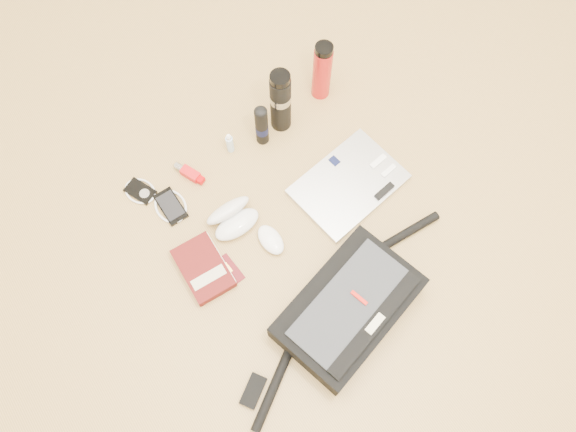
{
  "coord_description": "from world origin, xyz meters",
  "views": [
    {
      "loc": [
        -0.37,
        -0.47,
        1.77
      ],
      "look_at": [
        0.02,
        0.11,
        0.06
      ],
      "focal_mm": 35.0,
      "sensor_mm": 36.0,
      "label": 1
    }
  ],
  "objects_px": {
    "messenger_bag": "(348,309)",
    "thermos_red": "(322,71)",
    "laptop": "(349,184)",
    "book": "(204,268)",
    "thermos_black": "(281,101)"
  },
  "relations": [
    {
      "from": "laptop",
      "to": "thermos_black",
      "type": "bearing_deg",
      "value": 90.91
    },
    {
      "from": "messenger_bag",
      "to": "thermos_red",
      "type": "height_order",
      "value": "thermos_red"
    },
    {
      "from": "messenger_bag",
      "to": "laptop",
      "type": "distance_m",
      "value": 0.45
    },
    {
      "from": "thermos_black",
      "to": "thermos_red",
      "type": "bearing_deg",
      "value": 8.66
    },
    {
      "from": "book",
      "to": "laptop",
      "type": "bearing_deg",
      "value": 0.86
    },
    {
      "from": "laptop",
      "to": "thermos_red",
      "type": "bearing_deg",
      "value": 61.02
    },
    {
      "from": "book",
      "to": "thermos_black",
      "type": "height_order",
      "value": "thermos_black"
    },
    {
      "from": "thermos_red",
      "to": "book",
      "type": "bearing_deg",
      "value": -153.61
    },
    {
      "from": "laptop",
      "to": "book",
      "type": "relative_size",
      "value": 1.86
    },
    {
      "from": "messenger_bag",
      "to": "thermos_black",
      "type": "height_order",
      "value": "thermos_black"
    },
    {
      "from": "thermos_black",
      "to": "messenger_bag",
      "type": "bearing_deg",
      "value": -107.11
    },
    {
      "from": "messenger_bag",
      "to": "thermos_black",
      "type": "distance_m",
      "value": 0.74
    },
    {
      "from": "messenger_bag",
      "to": "laptop",
      "type": "relative_size",
      "value": 2.23
    },
    {
      "from": "book",
      "to": "thermos_black",
      "type": "xyz_separation_m",
      "value": [
        0.52,
        0.32,
        0.12
      ]
    },
    {
      "from": "messenger_bag",
      "to": "laptop",
      "type": "height_order",
      "value": "messenger_bag"
    }
  ]
}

